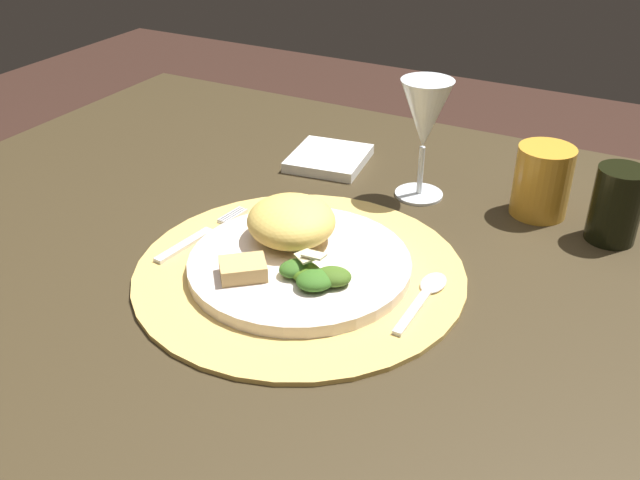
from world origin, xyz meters
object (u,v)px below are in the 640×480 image
(dining_table, at_px, (338,363))
(fork, at_px, (199,236))
(napkin, at_px, (329,158))
(amber_tumbler, at_px, (542,181))
(wine_glass, at_px, (425,118))
(spoon, at_px, (427,291))
(dinner_plate, at_px, (300,264))
(dark_tumbler, at_px, (616,205))

(dining_table, relative_size, fork, 8.42)
(napkin, height_order, amber_tumbler, amber_tumbler)
(dining_table, bearing_deg, wine_glass, 87.46)
(fork, xyz_separation_m, amber_tumbler, (0.36, 0.28, 0.04))
(spoon, relative_size, amber_tumbler, 1.34)
(dinner_plate, xyz_separation_m, wine_glass, (0.05, 0.25, 0.10))
(spoon, xyz_separation_m, amber_tumbler, (0.06, 0.26, 0.04))
(amber_tumbler, bearing_deg, spoon, -103.26)
(spoon, distance_m, amber_tumbler, 0.27)
(dining_table, distance_m, fork, 0.24)
(dining_table, xyz_separation_m, amber_tumbler, (0.17, 0.25, 0.19))
(wine_glass, bearing_deg, napkin, 166.97)
(dining_table, distance_m, dinner_plate, 0.16)
(fork, relative_size, dark_tumbler, 1.65)
(dinner_plate, bearing_deg, amber_tumbler, 53.48)
(dining_table, distance_m, spoon, 0.18)
(fork, xyz_separation_m, napkin, (0.03, 0.29, -0.00))
(spoon, bearing_deg, napkin, 134.43)
(wine_glass, relative_size, amber_tumbler, 1.76)
(dining_table, height_order, dark_tumbler, dark_tumbler)
(napkin, xyz_separation_m, amber_tumbler, (0.32, -0.01, 0.04))
(spoon, bearing_deg, wine_glass, 113.34)
(dinner_plate, bearing_deg, dining_table, 34.71)
(dinner_plate, distance_m, napkin, 0.31)
(amber_tumbler, bearing_deg, dark_tumbler, -15.02)
(spoon, bearing_deg, dinner_plate, -170.44)
(dining_table, relative_size, spoon, 10.55)
(spoon, distance_m, dark_tumbler, 0.28)
(wine_glass, height_order, dark_tumbler, wine_glass)
(dining_table, xyz_separation_m, napkin, (-0.15, 0.27, 0.15))
(spoon, height_order, dark_tumbler, dark_tumbler)
(dining_table, distance_m, wine_glass, 0.34)
(dark_tumbler, bearing_deg, dining_table, -139.33)
(napkin, xyz_separation_m, dark_tumbler, (0.42, -0.04, 0.04))
(fork, bearing_deg, amber_tumbler, 38.03)
(dinner_plate, relative_size, wine_glass, 1.54)
(amber_tumbler, bearing_deg, dining_table, -123.69)
(dinner_plate, distance_m, amber_tumbler, 0.35)
(dining_table, distance_m, napkin, 0.34)
(napkin, bearing_deg, wine_glass, -13.03)
(spoon, relative_size, dark_tumbler, 1.32)
(fork, height_order, napkin, napkin)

